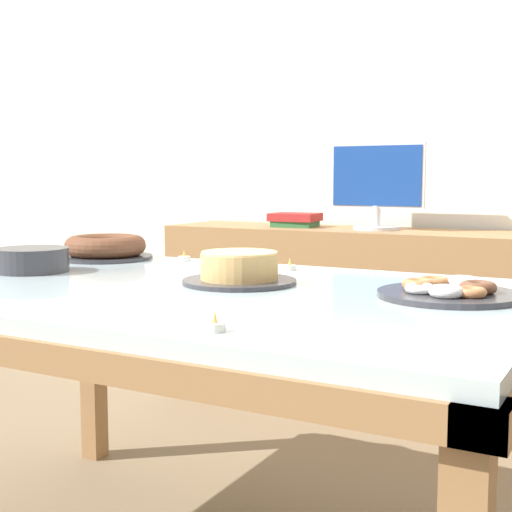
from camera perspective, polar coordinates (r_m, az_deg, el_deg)
The scene contains 13 objects.
wall_back at distance 3.44m, azimuth 12.29°, elevation 10.47°, with size 8.00×0.10×2.60m, color silver.
dining_table at distance 1.82m, azimuth -4.66°, elevation -5.03°, with size 1.69×1.07×0.77m.
sideboard at distance 3.21m, azimuth 10.38°, elevation -5.20°, with size 2.08×0.44×0.81m.
computer_monitor at distance 3.17m, azimuth 9.65°, elevation 5.51°, with size 0.42×0.20×0.38m.
book_stack at distance 3.32m, azimuth 3.15°, elevation 2.93°, with size 0.23×0.19×0.06m.
cake_chocolate_round at distance 1.84m, azimuth -1.34°, elevation -1.10°, with size 0.30×0.30×0.08m.
cake_golden_bundt at distance 2.45m, azimuth -11.95°, elevation 0.64°, with size 0.31×0.31×0.08m.
pastry_platter at distance 1.69m, azimuth 15.23°, elevation -2.72°, with size 0.32×0.32×0.04m.
plate_stack at distance 2.18m, azimuth -17.41°, elevation -0.29°, with size 0.21×0.21×0.07m.
tealight_near_cakes at distance 2.36m, azimuth -5.77°, elevation -0.16°, with size 0.04×0.04×0.04m.
tealight_centre at distance 2.11m, azimuth 2.72°, elevation -0.89°, with size 0.04×0.04×0.04m.
tealight_left_edge at distance 1.28m, azimuth -3.31°, elevation -5.60°, with size 0.04×0.04×0.04m.
tealight_right_edge at distance 2.28m, azimuth -4.05°, elevation -0.36°, with size 0.04×0.04×0.04m.
Camera 1 is at (0.99, -1.49, 1.04)m, focal length 50.00 mm.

